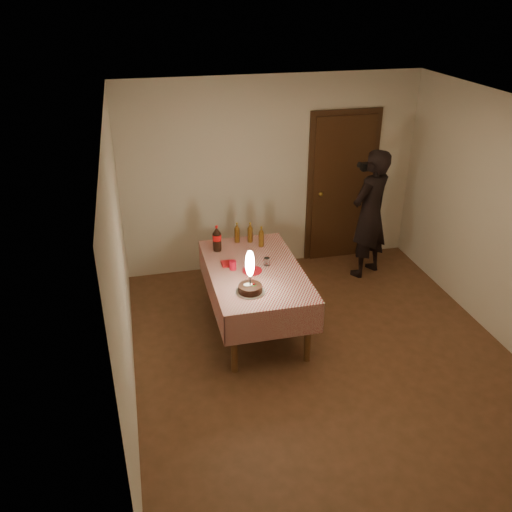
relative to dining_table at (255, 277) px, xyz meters
name	(u,v)px	position (x,y,z in m)	size (l,w,h in m)	color
ground	(324,355)	(0.60, -0.71, -0.66)	(4.00, 4.50, 0.01)	brown
room_shell	(334,210)	(0.63, -0.63, 0.99)	(4.04, 4.54, 2.62)	beige
dining_table	(255,277)	(0.00, 0.00, 0.00)	(1.02, 1.72, 0.76)	brown
birthday_cake	(250,281)	(-0.16, -0.47, 0.24)	(0.31, 0.31, 0.47)	white
red_plate	(252,271)	(-0.04, -0.04, 0.11)	(0.22, 0.22, 0.01)	red
red_cup	(233,265)	(-0.24, 0.05, 0.15)	(0.08, 0.08, 0.10)	#B70C21
clear_cup	(267,262)	(0.15, 0.05, 0.15)	(0.07, 0.07, 0.09)	silver
napkin_stack	(228,264)	(-0.27, 0.18, 0.11)	(0.15, 0.15, 0.02)	red
cola_bottle	(217,239)	(-0.33, 0.55, 0.26)	(0.10, 0.10, 0.32)	black
amber_bottle_left	(237,233)	(-0.05, 0.73, 0.22)	(0.06, 0.06, 0.25)	#55330E
amber_bottle_right	(261,237)	(0.21, 0.55, 0.22)	(0.06, 0.06, 0.25)	#55330E
amber_bottle_mid	(250,233)	(0.10, 0.69, 0.22)	(0.06, 0.06, 0.25)	#55330E
photographer	(370,214)	(1.77, 0.93, 0.21)	(0.76, 0.68, 1.74)	black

